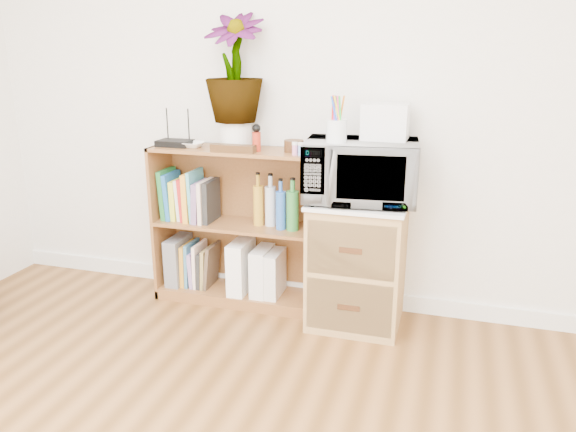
% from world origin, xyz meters
% --- Properties ---
extents(skirting_board, '(4.00, 0.02, 0.10)m').
position_xyz_m(skirting_board, '(0.00, 2.24, 0.05)').
color(skirting_board, white).
rests_on(skirting_board, ground).
extents(bookshelf, '(1.00, 0.30, 0.95)m').
position_xyz_m(bookshelf, '(-0.35, 2.10, 0.47)').
color(bookshelf, brown).
rests_on(bookshelf, ground).
extents(wicker_unit, '(0.50, 0.45, 0.70)m').
position_xyz_m(wicker_unit, '(0.40, 2.02, 0.35)').
color(wicker_unit, '#9E7542').
rests_on(wicker_unit, ground).
extents(microwave, '(0.63, 0.46, 0.32)m').
position_xyz_m(microwave, '(0.40, 2.02, 0.88)').
color(microwave, silver).
rests_on(microwave, wicker_unit).
extents(pen_cup, '(0.10, 0.10, 0.12)m').
position_xyz_m(pen_cup, '(0.28, 1.93, 1.10)').
color(pen_cup, silver).
rests_on(pen_cup, microwave).
extents(small_appliance, '(0.24, 0.20, 0.19)m').
position_xyz_m(small_appliance, '(0.51, 2.10, 1.14)').
color(small_appliance, silver).
rests_on(small_appliance, microwave).
extents(router, '(0.20, 0.14, 0.04)m').
position_xyz_m(router, '(-0.72, 2.08, 0.97)').
color(router, black).
rests_on(router, bookshelf).
extents(white_bowl, '(0.13, 0.13, 0.03)m').
position_xyz_m(white_bowl, '(-0.59, 2.07, 0.97)').
color(white_bowl, white).
rests_on(white_bowl, bookshelf).
extents(plant_pot, '(0.18, 0.18, 0.15)m').
position_xyz_m(plant_pot, '(-0.34, 2.12, 1.03)').
color(plant_pot, white).
rests_on(plant_pot, bookshelf).
extents(potted_plant, '(0.33, 0.33, 0.60)m').
position_xyz_m(potted_plant, '(-0.34, 2.12, 1.40)').
color(potted_plant, '#327C31').
rests_on(potted_plant, plant_pot).
extents(trinket_box, '(0.26, 0.06, 0.04)m').
position_xyz_m(trinket_box, '(-0.32, 2.00, 0.97)').
color(trinket_box, '#3A230F').
rests_on(trinket_box, bookshelf).
extents(kokeshi_doll, '(0.05, 0.05, 0.11)m').
position_xyz_m(kokeshi_doll, '(-0.20, 2.06, 1.00)').
color(kokeshi_doll, '#AB2815').
rests_on(kokeshi_doll, bookshelf).
extents(wooden_bowl, '(0.11, 0.11, 0.06)m').
position_xyz_m(wooden_bowl, '(0.00, 2.11, 0.98)').
color(wooden_bowl, '#351B0E').
rests_on(wooden_bowl, bookshelf).
extents(paint_jars, '(0.11, 0.04, 0.05)m').
position_xyz_m(paint_jars, '(0.07, 2.01, 0.98)').
color(paint_jars, pink).
rests_on(paint_jars, bookshelf).
extents(file_box, '(0.09, 0.24, 0.30)m').
position_xyz_m(file_box, '(-0.75, 2.10, 0.22)').
color(file_box, slate).
rests_on(file_box, bookshelf).
extents(magazine_holder_left, '(0.10, 0.26, 0.32)m').
position_xyz_m(magazine_holder_left, '(-0.32, 2.09, 0.23)').
color(magazine_holder_left, white).
rests_on(magazine_holder_left, bookshelf).
extents(magazine_holder_mid, '(0.09, 0.23, 0.29)m').
position_xyz_m(magazine_holder_mid, '(-0.19, 2.09, 0.21)').
color(magazine_holder_mid, white).
rests_on(magazine_holder_mid, bookshelf).
extents(magazine_holder_right, '(0.09, 0.22, 0.27)m').
position_xyz_m(magazine_holder_right, '(-0.11, 2.09, 0.21)').
color(magazine_holder_right, silver).
rests_on(magazine_holder_right, bookshelf).
extents(cookbooks, '(0.33, 0.20, 0.31)m').
position_xyz_m(cookbooks, '(-0.65, 2.10, 0.63)').
color(cookbooks, '#1D6E2F').
rests_on(cookbooks, bookshelf).
extents(liquor_bottles, '(0.28, 0.07, 0.31)m').
position_xyz_m(liquor_bottles, '(-0.09, 2.10, 0.65)').
color(liquor_bottles, '#BE8B23').
rests_on(liquor_bottles, bookshelf).
extents(lower_books, '(0.21, 0.19, 0.28)m').
position_xyz_m(lower_books, '(-0.61, 2.10, 0.20)').
color(lower_books, orange).
rests_on(lower_books, bookshelf).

